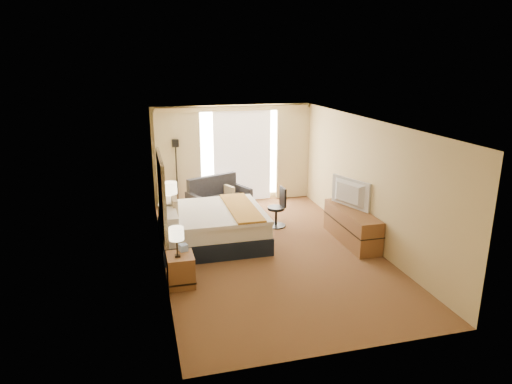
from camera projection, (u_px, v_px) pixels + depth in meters
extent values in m
cube|color=#5B261A|center=(269.00, 250.00, 9.29)|extent=(4.20, 7.00, 0.02)
cube|color=white|center=(270.00, 122.00, 8.57)|extent=(4.20, 7.00, 0.02)
cube|color=tan|center=(233.00, 154.00, 12.18)|extent=(4.20, 0.02, 2.60)
cube|color=tan|center=(347.00, 263.00, 5.68)|extent=(4.20, 0.02, 2.60)
cube|color=tan|center=(160.00, 196.00, 8.42)|extent=(0.02, 7.00, 2.60)
cube|color=tan|center=(366.00, 182.00, 9.44)|extent=(0.02, 7.00, 2.60)
cube|color=black|center=(162.00, 194.00, 8.62)|extent=(0.06, 1.85, 1.50)
cube|color=brown|center=(181.00, 270.00, 7.79)|extent=(0.45, 0.52, 0.55)
cube|color=brown|center=(170.00, 222.00, 10.11)|extent=(0.45, 0.52, 0.55)
cube|color=brown|center=(352.00, 226.00, 9.64)|extent=(0.50, 1.80, 0.70)
cube|color=white|center=(242.00, 153.00, 12.21)|extent=(2.30, 0.02, 2.30)
cube|color=#CABD8E|center=(178.00, 159.00, 11.73)|extent=(1.15, 0.09, 2.50)
cube|color=#CABD8E|center=(292.00, 153.00, 12.48)|extent=(0.90, 0.09, 2.50)
cube|color=white|center=(242.00, 155.00, 12.18)|extent=(1.55, 0.04, 2.50)
cube|color=tan|center=(233.00, 109.00, 11.69)|extent=(4.00, 0.16, 0.12)
cube|color=black|center=(212.00, 235.00, 9.59)|extent=(2.14, 1.94, 0.36)
cube|color=white|center=(212.00, 220.00, 9.50)|extent=(2.09, 1.89, 0.31)
cube|color=white|center=(215.00, 212.00, 9.47)|extent=(1.96, 1.96, 0.07)
cube|color=#BE762B|center=(241.00, 207.00, 9.59)|extent=(0.56, 1.96, 0.04)
cube|color=white|center=(170.00, 217.00, 8.76)|extent=(0.29, 0.80, 0.18)
cube|color=white|center=(166.00, 203.00, 9.63)|extent=(0.29, 0.80, 0.18)
cube|color=beige|center=(175.00, 207.00, 9.22)|extent=(0.10, 0.43, 0.37)
cube|color=#591B19|center=(220.00, 209.00, 11.40)|extent=(1.69, 1.32, 0.27)
cube|color=#303035|center=(221.00, 201.00, 11.29)|extent=(1.53, 1.14, 0.17)
cube|color=#303035|center=(212.00, 187.00, 11.50)|extent=(1.33, 0.68, 0.59)
cube|color=#303035|center=(195.00, 205.00, 10.92)|extent=(0.41, 0.78, 0.48)
cube|color=#303035|center=(242.00, 195.00, 11.73)|extent=(0.41, 0.78, 0.48)
cube|color=beige|center=(229.00, 192.00, 11.40)|extent=(0.23, 0.38, 0.34)
cube|color=black|center=(178.00, 207.00, 11.99)|extent=(0.23, 0.23, 0.02)
cylinder|color=black|center=(177.00, 177.00, 11.76)|extent=(0.03, 0.03, 1.60)
cube|color=black|center=(175.00, 143.00, 11.51)|extent=(0.17, 0.17, 0.19)
cylinder|color=black|center=(276.00, 226.00, 10.61)|extent=(0.45, 0.45, 0.03)
cylinder|color=black|center=(276.00, 217.00, 10.55)|extent=(0.05, 0.05, 0.40)
cylinder|color=black|center=(276.00, 208.00, 10.50)|extent=(0.39, 0.39, 0.06)
cube|color=black|center=(283.00, 197.00, 10.47)|extent=(0.06, 0.36, 0.45)
cube|color=black|center=(178.00, 256.00, 7.64)|extent=(0.09, 0.09, 0.04)
cylinder|color=black|center=(177.00, 246.00, 7.59)|extent=(0.03, 0.03, 0.31)
cylinder|color=#F5E6B8|center=(176.00, 234.00, 7.53)|extent=(0.25, 0.25, 0.21)
cube|color=black|center=(171.00, 209.00, 10.03)|extent=(0.11, 0.11, 0.04)
cylinder|color=black|center=(171.00, 200.00, 9.97)|extent=(0.03, 0.03, 0.37)
cylinder|color=#F5E6B8|center=(170.00, 188.00, 9.89)|extent=(0.30, 0.30, 0.26)
cube|color=#849DCD|center=(183.00, 248.00, 7.87)|extent=(0.17, 0.17, 0.12)
cube|color=black|center=(173.00, 210.00, 9.92)|extent=(0.18, 0.15, 0.06)
imported|color=black|center=(347.00, 193.00, 9.64)|extent=(0.49, 1.06, 0.62)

